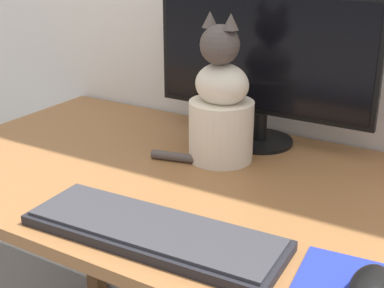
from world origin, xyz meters
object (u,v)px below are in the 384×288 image
at_px(monitor, 262,63).
at_px(cat, 221,108).
at_px(keyboard, 153,231).
at_px(computer_mouse_right, 370,286).

height_order(monitor, cat, monitor).
xyz_separation_m(keyboard, cat, (-0.07, 0.37, 0.11)).
distance_m(monitor, cat, 0.17).
relative_size(keyboard, cat, 1.39).
height_order(keyboard, cat, cat).
relative_size(monitor, computer_mouse_right, 5.15).
bearing_deg(computer_mouse_right, keyboard, -177.06).
height_order(monitor, computer_mouse_right, monitor).
bearing_deg(cat, monitor, 84.18).
height_order(computer_mouse_right, cat, cat).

